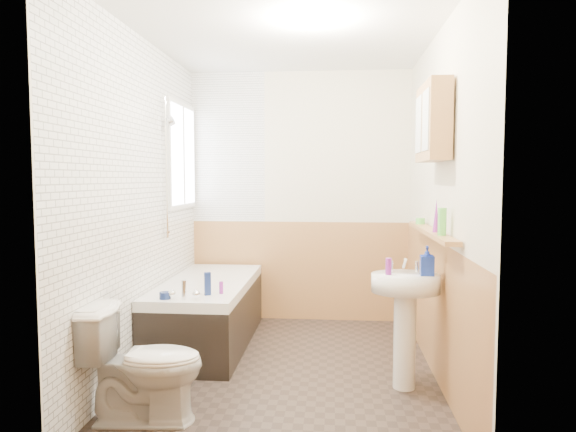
% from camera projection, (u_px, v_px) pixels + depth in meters
% --- Properties ---
extents(floor, '(2.80, 2.80, 0.00)m').
position_uv_depth(floor, '(286.00, 369.00, 3.88)').
color(floor, '#2B221E').
rests_on(floor, ground).
extents(ceiling, '(2.80, 2.80, 0.00)m').
position_uv_depth(ceiling, '(286.00, 31.00, 3.69)').
color(ceiling, white).
rests_on(ceiling, ground).
extents(wall_back, '(2.20, 0.02, 2.50)m').
position_uv_depth(wall_back, '(299.00, 197.00, 5.18)').
color(wall_back, beige).
rests_on(wall_back, ground).
extents(wall_front, '(2.20, 0.02, 2.50)m').
position_uv_depth(wall_front, '(258.00, 219.00, 2.38)').
color(wall_front, beige).
rests_on(wall_front, ground).
extents(wall_left, '(0.02, 2.80, 2.50)m').
position_uv_depth(wall_left, '(140.00, 203.00, 3.88)').
color(wall_left, beige).
rests_on(wall_left, ground).
extents(wall_right, '(0.02, 2.80, 2.50)m').
position_uv_depth(wall_right, '(440.00, 205.00, 3.68)').
color(wall_right, beige).
rests_on(wall_right, ground).
extents(wainscot_right, '(0.01, 2.80, 1.00)m').
position_uv_depth(wainscot_right, '(434.00, 307.00, 3.74)').
color(wainscot_right, '#B8824B').
rests_on(wainscot_right, wall_right).
extents(wainscot_front, '(2.20, 0.01, 1.00)m').
position_uv_depth(wainscot_front, '(259.00, 374.00, 2.46)').
color(wainscot_front, '#B8824B').
rests_on(wainscot_front, wall_front).
extents(wainscot_back, '(2.20, 0.01, 1.00)m').
position_uv_depth(wainscot_back, '(299.00, 271.00, 5.22)').
color(wainscot_back, '#B8824B').
rests_on(wainscot_back, wall_back).
extents(tile_cladding_left, '(0.01, 2.80, 2.50)m').
position_uv_depth(tile_cladding_left, '(143.00, 203.00, 3.88)').
color(tile_cladding_left, white).
rests_on(tile_cladding_left, wall_left).
extents(tile_return_back, '(0.75, 0.01, 1.50)m').
position_uv_depth(tile_return_back, '(228.00, 148.00, 5.19)').
color(tile_return_back, white).
rests_on(tile_return_back, wall_back).
extents(window, '(0.03, 0.79, 0.99)m').
position_uv_depth(window, '(183.00, 156.00, 4.79)').
color(window, white).
rests_on(window, wall_left).
extents(bathtub, '(0.70, 1.61, 0.70)m').
position_uv_depth(bathtub, '(208.00, 311.00, 4.45)').
color(bathtub, black).
rests_on(bathtub, floor).
extents(shower_riser, '(0.10, 0.08, 1.17)m').
position_uv_depth(shower_riser, '(167.00, 156.00, 4.28)').
color(shower_riser, silver).
rests_on(shower_riser, wall_left).
extents(toilet, '(0.73, 0.45, 0.68)m').
position_uv_depth(toilet, '(144.00, 364.00, 3.03)').
color(toilet, white).
rests_on(toilet, floor).
extents(sink, '(0.46, 0.37, 0.90)m').
position_uv_depth(sink, '(405.00, 307.00, 3.49)').
color(sink, white).
rests_on(sink, floor).
extents(pine_shelf, '(0.10, 1.42, 0.03)m').
position_uv_depth(pine_shelf, '(431.00, 232.00, 3.65)').
color(pine_shelf, '#B8824B').
rests_on(pine_shelf, wall_right).
extents(medicine_cabinet, '(0.15, 0.58, 0.52)m').
position_uv_depth(medicine_cabinet, '(433.00, 123.00, 3.46)').
color(medicine_cabinet, '#B8824B').
rests_on(medicine_cabinet, wall_right).
extents(foam_can, '(0.07, 0.07, 0.18)m').
position_uv_depth(foam_can, '(442.00, 222.00, 3.27)').
color(foam_can, '#59C647').
rests_on(foam_can, pine_shelf).
extents(green_bottle, '(0.05, 0.05, 0.22)m').
position_uv_depth(green_bottle, '(436.00, 216.00, 3.46)').
color(green_bottle, purple).
rests_on(green_bottle, pine_shelf).
extents(black_jar, '(0.09, 0.09, 0.05)m').
position_uv_depth(black_jar, '(420.00, 221.00, 4.09)').
color(black_jar, '#59C647').
rests_on(black_jar, pine_shelf).
extents(soap_bottle, '(0.10, 0.20, 0.09)m').
position_uv_depth(soap_bottle, '(427.00, 269.00, 3.43)').
color(soap_bottle, '#19339E').
rests_on(soap_bottle, sink).
extents(clear_bottle, '(0.05, 0.05, 0.11)m').
position_uv_depth(clear_bottle, '(389.00, 266.00, 3.45)').
color(clear_bottle, purple).
rests_on(clear_bottle, sink).
extents(blue_gel, '(0.06, 0.05, 0.17)m').
position_uv_depth(blue_gel, '(207.00, 284.00, 3.86)').
color(blue_gel, navy).
rests_on(blue_gel, bathtub).
extents(cream_jar, '(0.09, 0.09, 0.05)m').
position_uv_depth(cream_jar, '(165.00, 295.00, 3.74)').
color(cream_jar, navy).
rests_on(cream_jar, bathtub).
extents(orange_bottle, '(0.03, 0.03, 0.09)m').
position_uv_depth(orange_bottle, '(221.00, 288.00, 3.91)').
color(orange_bottle, purple).
rests_on(orange_bottle, bathtub).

